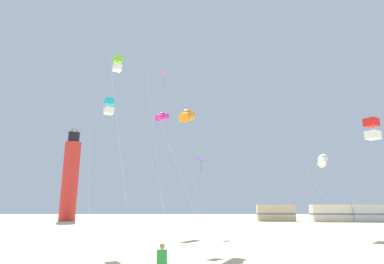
# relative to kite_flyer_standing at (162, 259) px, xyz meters

# --- Properties ---
(kite_flyer_standing) EXTENTS (0.36, 0.53, 1.16)m
(kite_flyer_standing) POSITION_rel_kite_flyer_standing_xyz_m (0.00, 0.00, 0.00)
(kite_flyer_standing) COLOR #238438
(kite_flyer_standing) RESTS_ON ground
(kite_tube_orange) EXTENTS (3.42, 3.37, 9.43)m
(kite_tube_orange) POSITION_rel_kite_flyer_standing_xyz_m (0.71, 9.20, 8.11)
(kite_tube_orange) COLOR silver
(kite_tube_orange) RESTS_ON ground
(kite_diamond_rainbow) EXTENTS (2.16, 2.06, 14.16)m
(kite_diamond_rainbow) POSITION_rel_kite_flyer_standing_xyz_m (-1.53, 13.42, 12.58)
(kite_diamond_rainbow) COLOR silver
(kite_diamond_rainbow) RESTS_ON ground
(kite_box_cyan) EXTENTS (1.88, 1.88, 10.04)m
(kite_box_cyan) POSITION_rel_kite_flyer_standing_xyz_m (-4.91, 9.20, 8.84)
(kite_box_cyan) COLOR silver
(kite_box_cyan) RESTS_ON ground
(kite_box_scarlet) EXTENTS (2.34, 2.34, 7.10)m
(kite_box_scarlet) POSITION_rel_kite_flyer_standing_xyz_m (10.71, 4.15, 5.90)
(kite_box_scarlet) COLOR silver
(kite_box_scarlet) RESTS_ON ground
(kite_tube_magenta) EXTENTS (3.32, 3.48, 12.49)m
(kite_tube_magenta) POSITION_rel_kite_flyer_standing_xyz_m (-2.18, 19.97, 11.17)
(kite_tube_magenta) COLOR silver
(kite_tube_magenta) RESTS_ON ground
(kite_diamond_violet) EXTENTS (1.65, 1.65, 6.93)m
(kite_diamond_violet) POSITION_rel_kite_flyer_standing_xyz_m (1.81, 16.74, 5.88)
(kite_diamond_violet) COLOR silver
(kite_diamond_violet) RESTS_ON ground
(kite_box_lime) EXTENTS (2.04, 2.04, 13.62)m
(kite_box_lime) POSITION_rel_kite_flyer_standing_xyz_m (-4.63, 9.81, 12.40)
(kite_box_lime) COLOR silver
(kite_box_lime) RESTS_ON ground
(kite_tube_white) EXTENTS (3.31, 3.69, 7.20)m
(kite_tube_white) POSITION_rel_kite_flyer_standing_xyz_m (12.63, 15.63, 5.88)
(kite_tube_white) COLOR silver
(kite_tube_white) RESTS_ON ground
(lighthouse_distant) EXTENTS (2.80, 2.80, 16.80)m
(lighthouse_distant) POSITION_rel_kite_flyer_standing_xyz_m (-21.04, 44.62, 7.22)
(lighthouse_distant) COLOR red
(lighthouse_distant) RESTS_ON ground
(rv_van_tan) EXTENTS (6.60, 2.82, 2.80)m
(rv_van_tan) POSITION_rel_kite_flyer_standing_xyz_m (15.45, 44.57, 0.78)
(rv_van_tan) COLOR #C6B28C
(rv_van_tan) RESTS_ON ground
(rv_van_cream) EXTENTS (6.56, 2.70, 2.80)m
(rv_van_cream) POSITION_rel_kite_flyer_standing_xyz_m (24.19, 42.61, 0.78)
(rv_van_cream) COLOR beige
(rv_van_cream) RESTS_ON ground
(rv_van_silver) EXTENTS (6.57, 2.72, 2.80)m
(rv_van_silver) POSITION_rel_kite_flyer_standing_xyz_m (30.52, 41.58, 0.78)
(rv_van_silver) COLOR #B7BABF
(rv_van_silver) RESTS_ON ground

